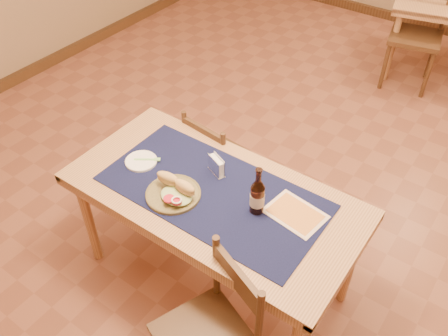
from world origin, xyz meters
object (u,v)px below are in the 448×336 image
Objects in this scene: sandwich_plate at (175,192)px; beer_bottle at (257,196)px; chair_main_far at (218,161)px; napkin_holder at (216,166)px; main_table at (213,203)px; chair_main_near at (211,331)px.

sandwich_plate is 1.04× the size of beer_bottle.
beer_bottle is at bearing 21.75° from sandwich_plate.
sandwich_plate is (0.20, -0.66, 0.36)m from chair_main_far.
main_table is at bearing -60.86° from napkin_holder.
main_table is 1.83× the size of chair_main_near.
chair_main_far is (-0.34, 0.52, -0.24)m from main_table.
napkin_holder is at bearing 75.50° from sandwich_plate.
chair_main_far is 6.47× the size of napkin_holder.
chair_main_far is 0.77m from sandwich_plate.
chair_main_near is at bearing -54.78° from main_table.
chair_main_far is 2.82× the size of sandwich_plate.
chair_main_far is 0.60m from napkin_holder.
main_table is at bearing 125.22° from chair_main_near.
chair_main_near is (0.71, -1.04, 0.03)m from chair_main_far.
main_table is 0.24m from sandwich_plate.
beer_bottle reaches higher than napkin_holder.
napkin_holder is (-0.33, 0.11, -0.05)m from beer_bottle.
napkin_holder is (0.07, 0.27, 0.02)m from sandwich_plate.
chair_main_near is 3.12× the size of beer_bottle.
sandwich_plate reaches higher than napkin_holder.
chair_main_far is at bearing 106.80° from sandwich_plate.
napkin_holder reaches higher than chair_main_far.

